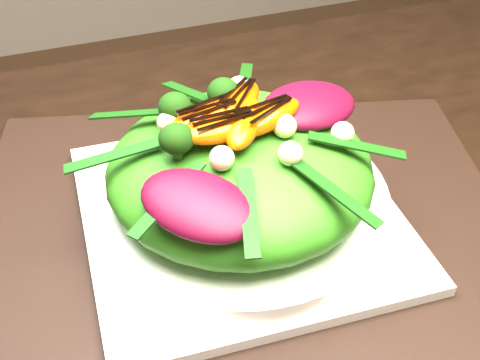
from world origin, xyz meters
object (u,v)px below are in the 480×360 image
object	(u,v)px
salad_bowl	(240,202)
lettuce_mound	(240,169)
plate_base	(240,214)
orange_segment	(219,113)
placemat	(240,220)

from	to	relation	value
salad_bowl	lettuce_mound	bearing A→B (deg)	0.00
plate_base	salad_bowl	distance (m)	0.01
salad_bowl	orange_segment	xyz separation A→B (m)	(-0.01, 0.02, 0.08)
plate_base	salad_bowl	bearing A→B (deg)	0.00
plate_base	salad_bowl	world-z (taller)	salad_bowl
lettuce_mound	orange_segment	bearing A→B (deg)	118.03
placemat	orange_segment	xyz separation A→B (m)	(-0.01, 0.02, 0.10)
placemat	orange_segment	world-z (taller)	orange_segment
lettuce_mound	orange_segment	xyz separation A→B (m)	(-0.01, 0.02, 0.05)
plate_base	orange_segment	bearing A→B (deg)	118.03
plate_base	lettuce_mound	distance (m)	0.05
plate_base	orange_segment	xyz separation A→B (m)	(-0.01, 0.02, 0.10)
orange_segment	lettuce_mound	bearing A→B (deg)	-61.97
lettuce_mound	plate_base	bearing A→B (deg)	0.00
salad_bowl	orange_segment	world-z (taller)	orange_segment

